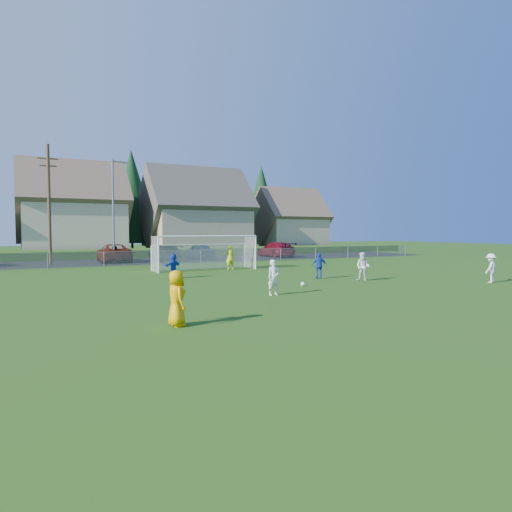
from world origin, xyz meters
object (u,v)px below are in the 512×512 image
object	(u,v)px
player_white_a	(274,277)
car_d	(165,253)
player_blue_b	(173,266)
car_e	(199,252)
player_white_b	(363,267)
car_c	(114,253)
referee	(176,298)
soccer_ball	(303,284)
player_blue_a	(319,266)
soccer_goal	(204,247)
goalkeeper	(230,257)
player_white_c	(491,268)
car_g	(276,250)

from	to	relation	value
player_white_a	car_d	bearing A→B (deg)	82.40
player_blue_b	car_e	size ratio (longest dim) A/B	0.33
player_white_b	car_c	bearing A→B (deg)	177.16
referee	car_e	xyz separation A→B (m)	(11.62, 29.05, -0.07)
soccer_ball	player_blue_a	xyz separation A→B (m)	(2.89, 2.60, 0.66)
referee	player_blue_a	world-z (taller)	referee
soccer_ball	player_white_a	world-z (taller)	player_white_a
referee	car_e	world-z (taller)	referee
soccer_goal	player_blue_b	bearing A→B (deg)	-129.04
referee	goalkeeper	distance (m)	19.63
car_e	player_white_c	bearing A→B (deg)	100.05
car_d	soccer_goal	xyz separation A→B (m)	(-0.51, -11.48, 0.88)
player_blue_a	soccer_goal	distance (m)	9.67
goalkeeper	car_g	xyz separation A→B (m)	(11.03, 12.34, -0.10)
soccer_ball	car_d	distance (m)	22.95
soccer_ball	goalkeeper	size ratio (longest dim) A/B	0.12
car_e	car_g	distance (m)	8.99
player_white_a	player_blue_b	world-z (taller)	player_white_a
soccer_ball	player_white_c	size ratio (longest dim) A/B	0.14
player_white_c	goalkeeper	distance (m)	16.86
referee	player_white_b	distance (m)	14.83
car_e	car_g	xyz separation A→B (m)	(8.98, 0.42, 0.03)
soccer_ball	car_g	xyz separation A→B (m)	(11.85, 23.05, 0.69)
goalkeeper	car_d	xyz separation A→B (m)	(-1.21, 12.22, -0.15)
player_white_a	player_white_b	world-z (taller)	player_white_b
car_c	car_e	bearing A→B (deg)	-179.25
player_white_c	soccer_goal	size ratio (longest dim) A/B	0.21
soccer_ball	player_white_b	bearing A→B (deg)	6.36
player_white_a	player_blue_b	bearing A→B (deg)	99.34
car_c	soccer_goal	size ratio (longest dim) A/B	0.79
player_blue_a	player_blue_b	bearing A→B (deg)	-4.57
player_blue_a	car_e	size ratio (longest dim) A/B	0.34
goalkeeper	car_e	distance (m)	12.09
soccer_ball	player_white_b	xyz separation A→B (m)	(4.37, 0.49, 0.70)
player_white_a	soccer_goal	distance (m)	13.75
car_e	player_blue_a	bearing A→B (deg)	84.90
player_white_c	car_d	distance (m)	28.35
car_e	soccer_ball	bearing A→B (deg)	77.61
player_white_a	car_e	size ratio (longest dim) A/B	0.35
player_blue_b	player_white_a	bearing A→B (deg)	69.27
player_white_a	car_c	distance (m)	25.34
referee	car_e	distance (m)	31.29
player_white_a	car_e	world-z (taller)	player_white_a
player_white_c	car_d	bearing A→B (deg)	-80.63
car_c	car_d	world-z (taller)	car_c
soccer_ball	goalkeeper	world-z (taller)	goalkeeper
soccer_ball	referee	size ratio (longest dim) A/B	0.13
player_white_c	car_c	world-z (taller)	car_c
referee	goalkeeper	bearing A→B (deg)	-29.57
player_blue_b	soccer_goal	world-z (taller)	soccer_goal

